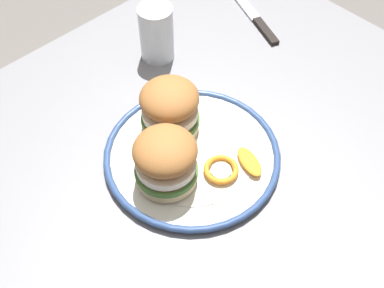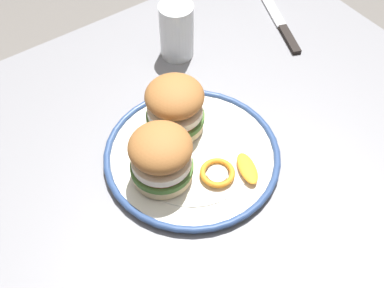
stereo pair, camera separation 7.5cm
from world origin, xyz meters
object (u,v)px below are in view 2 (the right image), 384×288
sandwich_half_left (161,156)px  sandwich_half_right (175,106)px  dinner_plate (192,155)px  table_knife (281,26)px  drinking_glass (177,34)px  dining_table (198,218)px

sandwich_half_left → sandwich_half_right: bearing=44.5°
dinner_plate → table_knife: dinner_plate is taller
drinking_glass → table_knife: size_ratio=0.55×
dinner_plate → sandwich_half_left: bearing=-171.3°
dinner_plate → sandwich_half_left: sandwich_half_left is taller
sandwich_half_right → table_knife: sandwich_half_right is taller
sandwich_half_left → table_knife: bearing=23.7°
dinner_plate → sandwich_half_left: (-0.07, -0.01, 0.06)m
dinner_plate → drinking_glass: bearing=61.2°
table_knife → sandwich_half_left: bearing=-156.3°
sandwich_half_left → drinking_glass: sandwich_half_left is taller
sandwich_half_left → table_knife: size_ratio=0.68×
sandwich_half_left → drinking_glass: bearing=51.5°
dinner_plate → sandwich_half_right: bearing=80.4°
dining_table → sandwich_half_left: bearing=134.0°
dinner_plate → drinking_glass: 0.28m
sandwich_half_right → table_knife: (0.36, 0.11, -0.07)m
dining_table → sandwich_half_left: sandwich_half_left is taller
sandwich_half_right → table_knife: 0.38m
dining_table → drinking_glass: bearing=61.9°
sandwich_half_left → table_knife: 0.48m
sandwich_half_right → sandwich_half_left: bearing=-135.5°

